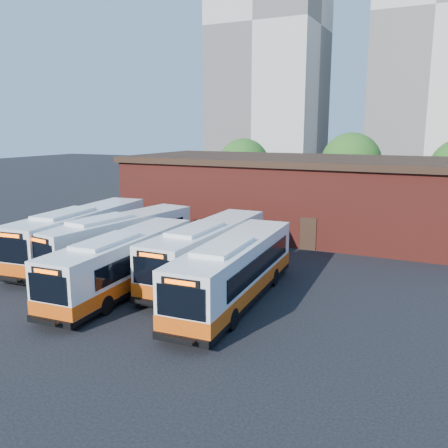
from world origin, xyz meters
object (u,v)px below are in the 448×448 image
at_px(bus_west, 119,242).
at_px(bus_east, 235,273).
at_px(bus_farwest, 81,236).
at_px(bus_mideast, 208,253).
at_px(transit_worker, 162,309).
at_px(bus_midwest, 123,265).

xyz_separation_m(bus_west, bus_east, (9.51, -2.77, -0.00)).
bearing_deg(bus_farwest, bus_mideast, -5.57).
xyz_separation_m(bus_west, transit_worker, (8.08, -7.39, -0.59)).
distance_m(bus_west, bus_mideast, 6.43).
bearing_deg(transit_worker, bus_farwest, 48.64).
distance_m(bus_midwest, bus_east, 6.26).
relative_size(bus_west, bus_east, 1.00).
xyz_separation_m(bus_west, bus_mideast, (6.43, 0.11, -0.00)).
height_order(bus_farwest, transit_worker, bus_farwest).
distance_m(bus_mideast, bus_east, 4.21).
bearing_deg(bus_west, bus_mideast, 8.12).
relative_size(bus_farwest, bus_mideast, 1.06).
relative_size(bus_farwest, bus_midwest, 1.10).
bearing_deg(bus_farwest, bus_west, -6.19).
distance_m(bus_farwest, transit_worker, 13.52).
bearing_deg(bus_midwest, bus_mideast, 49.38).
relative_size(bus_midwest, bus_mideast, 0.96).
distance_m(bus_west, transit_worker, 10.96).
height_order(bus_farwest, bus_west, bus_farwest).
relative_size(bus_midwest, transit_worker, 6.34).
height_order(bus_midwest, bus_east, bus_east).
distance_m(bus_midwest, transit_worker, 5.85).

